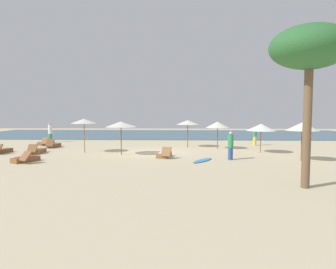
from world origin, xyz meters
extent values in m
plane|color=beige|center=(0.00, 0.00, 0.00)|extent=(60.00, 60.00, 0.00)
cube|color=#3D6075|center=(0.00, 17.00, 0.03)|extent=(48.00, 16.00, 0.06)
cylinder|color=olive|center=(-5.08, -0.22, 1.15)|extent=(0.06, 0.06, 2.29)
cone|color=silver|center=(-5.08, -0.22, 2.18)|extent=(1.79, 1.79, 0.32)
cylinder|color=brown|center=(-2.32, -1.23, 1.07)|extent=(0.06, 0.06, 2.14)
cone|color=silver|center=(-2.32, -1.23, 2.01)|extent=(2.06, 2.06, 0.36)
cylinder|color=brown|center=(8.49, -3.32, 1.08)|extent=(0.06, 0.06, 2.17)
cone|color=silver|center=(8.49, -3.32, 1.98)|extent=(1.84, 1.84, 0.47)
cylinder|color=brown|center=(7.08, 0.02, 0.98)|extent=(0.05, 0.05, 1.96)
cone|color=white|center=(7.08, 0.02, 1.77)|extent=(1.99, 1.99, 0.48)
cylinder|color=brown|center=(4.39, 2.13, 1.02)|extent=(0.06, 0.06, 2.03)
cone|color=silver|center=(4.39, 2.13, 1.85)|extent=(1.81, 1.81, 0.46)
cylinder|color=brown|center=(2.16, 3.18, 1.06)|extent=(0.06, 0.06, 2.11)
cone|color=silver|center=(2.16, 3.18, 1.99)|extent=(1.80, 1.80, 0.34)
cube|color=brown|center=(-10.66, -0.76, 0.14)|extent=(0.86, 1.58, 0.28)
cube|color=brown|center=(-8.15, -0.66, 0.14)|extent=(0.76, 1.56, 0.28)
cube|color=brown|center=(-8.22, -1.36, 0.42)|extent=(0.62, 0.55, 0.52)
cube|color=olive|center=(0.54, -2.12, 0.14)|extent=(0.93, 1.60, 0.28)
cube|color=olive|center=(0.71, -2.80, 0.43)|extent=(0.66, 0.58, 0.55)
cube|color=white|center=(0.54, -2.12, 0.30)|extent=(0.74, 1.14, 0.03)
cube|color=brown|center=(-7.19, -4.21, 0.14)|extent=(1.22, 1.61, 0.28)
cube|color=brown|center=(-6.87, -4.83, 0.42)|extent=(0.74, 0.70, 0.52)
cube|color=#BF3338|center=(-7.19, -4.21, 0.30)|extent=(0.93, 1.17, 0.03)
cube|color=brown|center=(-8.50, 2.75, 0.14)|extent=(0.65, 1.52, 0.28)
cube|color=brown|center=(-8.52, 2.05, 0.44)|extent=(0.58, 0.42, 0.59)
cube|color=brown|center=(-9.90, 4.38, 0.14)|extent=(1.01, 1.61, 0.28)
cube|color=brown|center=(-9.70, 3.71, 0.42)|extent=(0.68, 0.62, 0.54)
cube|color=#338C59|center=(-9.90, 4.38, 0.30)|extent=(0.79, 1.15, 0.03)
cylinder|color=yellow|center=(7.80, 4.54, 0.38)|extent=(0.35, 0.35, 0.76)
cylinder|color=#338C59|center=(7.80, 4.54, 1.16)|extent=(0.42, 0.42, 0.80)
sphere|color=#A37556|center=(7.80, 4.54, 1.66)|extent=(0.22, 0.22, 0.22)
cylinder|color=#338C59|center=(-10.49, 6.64, 0.40)|extent=(0.40, 0.40, 0.79)
cylinder|color=white|center=(-10.49, 6.64, 1.21)|extent=(0.47, 0.47, 0.83)
sphere|color=tan|center=(-10.49, 6.64, 1.72)|extent=(0.22, 0.22, 0.22)
cylinder|color=#2D4C8C|center=(4.50, -3.04, 0.36)|extent=(0.30, 0.30, 0.72)
cylinder|color=#338C59|center=(4.50, -3.04, 1.10)|extent=(0.35, 0.35, 0.75)
sphere|color=beige|center=(4.50, -3.04, 1.57)|extent=(0.20, 0.20, 0.20)
cylinder|color=brown|center=(6.15, -9.51, 2.31)|extent=(0.30, 0.30, 4.63)
ellipsoid|color=#2D6633|center=(6.15, -9.51, 5.13)|extent=(2.84, 2.84, 1.56)
ellipsoid|color=#338CCC|center=(2.83, -3.54, 0.04)|extent=(1.52, 2.04, 0.07)
camera|label=1|loc=(1.48, -20.60, 2.81)|focal=31.96mm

